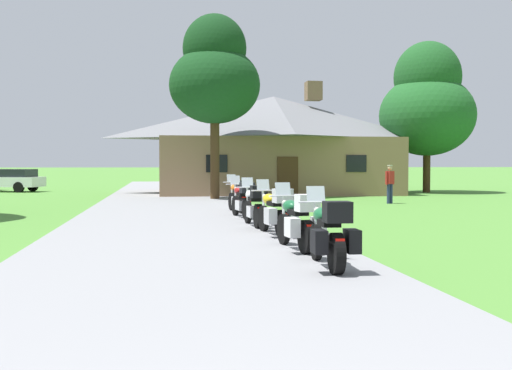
# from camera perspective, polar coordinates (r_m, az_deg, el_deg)

# --- Properties ---
(ground_plane) EXTENTS (500.00, 500.00, 0.00)m
(ground_plane) POSITION_cam_1_polar(r_m,az_deg,el_deg) (21.60, -7.23, -2.71)
(ground_plane) COLOR #4C8433
(asphalt_driveway) EXTENTS (6.40, 80.00, 0.06)m
(asphalt_driveway) POSITION_cam_1_polar(r_m,az_deg,el_deg) (19.60, -7.10, -3.10)
(asphalt_driveway) COLOR gray
(asphalt_driveway) RESTS_ON ground
(motorcycle_green_nearest_to_camera) EXTENTS (0.73, 2.08, 1.30)m
(motorcycle_green_nearest_to_camera) POSITION_cam_1_polar(r_m,az_deg,el_deg) (10.21, 6.63, -4.51)
(motorcycle_green_nearest_to_camera) COLOR black
(motorcycle_green_nearest_to_camera) RESTS_ON asphalt_driveway
(motorcycle_green_second_in_row) EXTENTS (0.85, 2.08, 1.30)m
(motorcycle_green_second_in_row) POSITION_cam_1_polar(r_m,az_deg,el_deg) (12.33, 3.84, -3.39)
(motorcycle_green_second_in_row) COLOR black
(motorcycle_green_second_in_row) RESTS_ON asphalt_driveway
(motorcycle_yellow_third_in_row) EXTENTS (0.90, 2.08, 1.30)m
(motorcycle_yellow_third_in_row) POSITION_cam_1_polar(r_m,az_deg,el_deg) (14.88, 1.78, -2.46)
(motorcycle_yellow_third_in_row) COLOR black
(motorcycle_yellow_third_in_row) RESTS_ON asphalt_driveway
(motorcycle_white_fourth_in_row) EXTENTS (0.66, 2.08, 1.30)m
(motorcycle_white_fourth_in_row) POSITION_cam_1_polar(r_m,az_deg,el_deg) (17.02, -0.18, -1.87)
(motorcycle_white_fourth_in_row) COLOR black
(motorcycle_white_fourth_in_row) RESTS_ON asphalt_driveway
(motorcycle_red_fifth_in_row) EXTENTS (0.73, 2.08, 1.30)m
(motorcycle_red_fifth_in_row) POSITION_cam_1_polar(r_m,az_deg,el_deg) (19.70, -1.26, -1.34)
(motorcycle_red_fifth_in_row) COLOR black
(motorcycle_red_fifth_in_row) RESTS_ON asphalt_driveway
(motorcycle_orange_farthest_in_row) EXTENTS (0.75, 2.08, 1.30)m
(motorcycle_orange_farthest_in_row) POSITION_cam_1_polar(r_m,az_deg,el_deg) (21.93, -1.64, -1.01)
(motorcycle_orange_farthest_in_row) COLOR black
(motorcycle_orange_farthest_in_row) RESTS_ON asphalt_driveway
(stone_lodge) EXTENTS (14.00, 8.84, 6.56)m
(stone_lodge) POSITION_cam_1_polar(r_m,az_deg,el_deg) (37.01, 1.61, 3.76)
(stone_lodge) COLOR #896B4C
(stone_lodge) RESTS_ON ground
(bystander_red_shirt_near_lodge) EXTENTS (0.48, 0.38, 1.69)m
(bystander_red_shirt_near_lodge) POSITION_cam_1_polar(r_m,az_deg,el_deg) (28.12, 11.98, 0.28)
(bystander_red_shirt_near_lodge) COLOR navy
(bystander_red_shirt_near_lodge) RESTS_ON ground
(tree_right_of_lodge) EXTENTS (5.70, 5.70, 9.05)m
(tree_right_of_lodge) POSITION_cam_1_polar(r_m,az_deg,el_deg) (39.54, 15.19, 7.06)
(tree_right_of_lodge) COLOR #422D19
(tree_right_of_lodge) RESTS_ON ground
(tree_by_lodge_front) EXTENTS (4.34, 4.34, 8.85)m
(tree_by_lodge_front) POSITION_cam_1_polar(r_m,az_deg,el_deg) (30.60, -3.75, 9.91)
(tree_by_lodge_front) COLOR #422D19
(tree_by_lodge_front) RESTS_ON ground
(parked_white_suv_far_left) EXTENTS (4.94, 3.10, 1.40)m
(parked_white_suv_far_left) POSITION_cam_1_polar(r_m,az_deg,el_deg) (41.84, -21.69, 0.49)
(parked_white_suv_far_left) COLOR silver
(parked_white_suv_far_left) RESTS_ON ground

